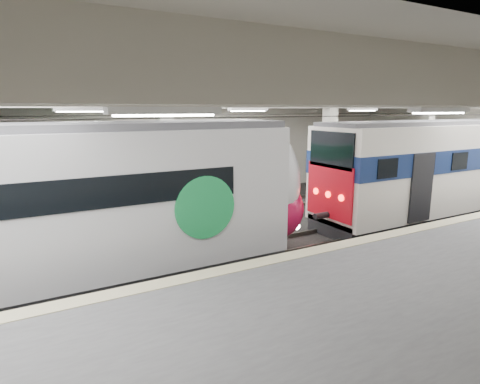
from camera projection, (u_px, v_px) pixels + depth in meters
station_hall at (309, 166)px, 12.42m from camera, size 36.00×24.00×5.75m
modern_emu at (108, 206)px, 11.36m from camera, size 14.37×2.97×4.61m
older_rer at (441, 167)px, 18.44m from camera, size 13.51×2.98×4.45m
far_train at (17, 186)px, 15.02m from camera, size 12.94×3.19×4.15m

